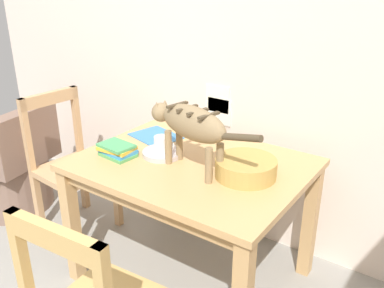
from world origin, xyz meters
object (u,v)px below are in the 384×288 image
dining_table (192,177)px  book_stack (117,150)px  saucer_bowl (162,153)px  coffee_mug (163,144)px  wooden_chair_near (70,166)px  wicker_armchair (11,173)px  magazine (156,136)px  cat (191,125)px  wicker_basket (246,168)px

dining_table → book_stack: (-0.37, -0.17, 0.12)m
saucer_bowl → coffee_mug: coffee_mug is taller
book_stack → wooden_chair_near: bearing=167.2°
dining_table → coffee_mug: coffee_mug is taller
wicker_armchair → dining_table: bearing=-95.6°
coffee_mug → book_stack: bearing=-144.3°
magazine → coffee_mug: bearing=-28.2°
coffee_mug → book_stack: coffee_mug is taller
wooden_chair_near → wicker_armchair: 0.61m
dining_table → book_stack: size_ratio=5.79×
coffee_mug → saucer_bowl: bearing=180.0°
dining_table → magazine: size_ratio=4.22×
wooden_chair_near → magazine: bearing=113.5°
dining_table → coffee_mug: size_ratio=9.20×
coffee_mug → wicker_armchair: size_ratio=0.16×
cat → coffee_mug: 0.28m
cat → magazine: bearing=73.1°
saucer_bowl → dining_table: bearing=8.4°
wicker_armchair → coffee_mug: bearing=-96.1°
saucer_bowl → magazine: 0.28m
cat → wicker_basket: size_ratio=2.33×
cat → coffee_mug: size_ratio=5.48×
wicker_basket → wooden_chair_near: wooden_chair_near is taller
wicker_basket → wicker_armchair: (-1.85, -0.14, -0.51)m
magazine → wooden_chair_near: wooden_chair_near is taller
cat → wicker_armchair: 1.74m
cat → book_stack: cat is taller
saucer_bowl → magazine: saucer_bowl is taller
magazine → wooden_chair_near: 0.68m
coffee_mug → magazine: coffee_mug is taller
book_stack → wicker_basket: bearing=14.7°
book_stack → wicker_basket: wicker_basket is taller
wicker_armchair → wicker_basket: bearing=-96.1°
coffee_mug → book_stack: size_ratio=0.63×
magazine → book_stack: book_stack is taller
wicker_basket → magazine: bearing=167.5°
dining_table → wooden_chair_near: 0.98m
cat → magazine: cat is taller
wooden_chair_near → wicker_armchair: (-0.58, -0.09, -0.18)m
cat → book_stack: (-0.42, -0.09, -0.20)m
wooden_chair_near → wicker_armchair: bearing=-75.9°
coffee_mug → magazine: bearing=137.4°
coffee_mug → wicker_basket: 0.48m
saucer_bowl → magazine: bearing=136.9°
dining_table → book_stack: 0.43m
wicker_armchair → cat: bearing=-98.5°
cat → wicker_armchair: (-1.59, -0.05, -0.70)m
book_stack → dining_table: bearing=24.3°
coffee_mug → wicker_armchair: coffee_mug is taller
saucer_bowl → wooden_chair_near: size_ratio=0.23×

